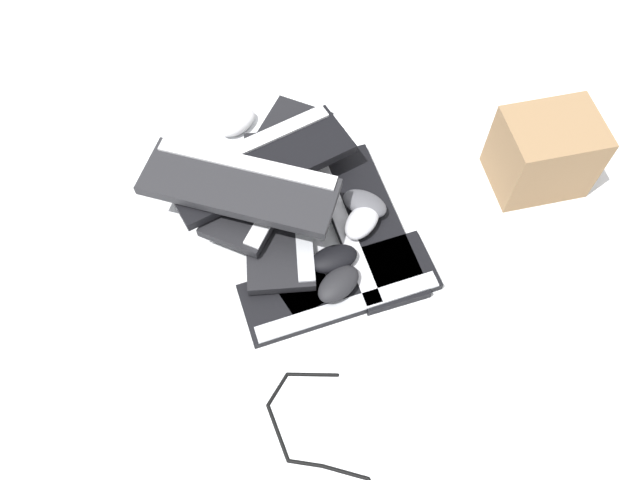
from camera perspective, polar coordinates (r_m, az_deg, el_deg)
The scene contains 15 objects.
ground_plane at distance 1.46m, azimuth -3.13°, elevation -1.62°, with size 3.20×3.20×0.00m, color white.
keyboard_0 at distance 1.40m, azimuth 1.83°, elevation -4.44°, with size 0.25×0.46×0.03m.
keyboard_1 at distance 1.49m, azimuth 4.15°, elevation 1.46°, with size 0.46×0.24×0.03m.
keyboard_2 at distance 1.48m, azimuth -4.09°, elevation 0.76°, with size 0.46×0.33×0.03m.
keyboard_3 at distance 1.48m, azimuth -3.78°, elevation 3.07°, with size 0.44×0.16×0.03m.
keyboard_4 at distance 1.50m, azimuth -4.56°, elevation 6.27°, with size 0.46×0.34×0.03m.
keyboard_5 at distance 1.48m, azimuth -5.51°, elevation 6.97°, with size 0.32×0.46×0.03m.
keyboard_6 at distance 1.41m, azimuth -7.37°, elevation 4.99°, with size 0.30×0.46×0.03m.
mouse_0 at distance 1.45m, azimuth 3.86°, elevation 1.74°, with size 0.11×0.07×0.04m, color #B7B7BC.
mouse_1 at distance 1.48m, azimuth 4.10°, elevation 3.33°, with size 0.11×0.07×0.04m, color #4C4C51.
mouse_2 at distance 1.68m, azimuth -7.54°, elevation 10.61°, with size 0.11×0.07×0.04m, color silver.
mouse_3 at distance 1.37m, azimuth 1.71°, elevation -4.03°, with size 0.11×0.07×0.04m, color black.
mouse_4 at distance 1.40m, azimuth 1.26°, elevation -1.73°, with size 0.11×0.07×0.04m, color black.
cable_0 at distance 1.31m, azimuth -0.63°, elevation -17.17°, with size 0.29×0.22×0.01m.
cardboard_box at distance 1.59m, azimuth 19.79°, elevation 7.49°, with size 0.22×0.17×0.20m, color olive.
Camera 1 is at (0.70, 0.01, 1.28)m, focal length 35.00 mm.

